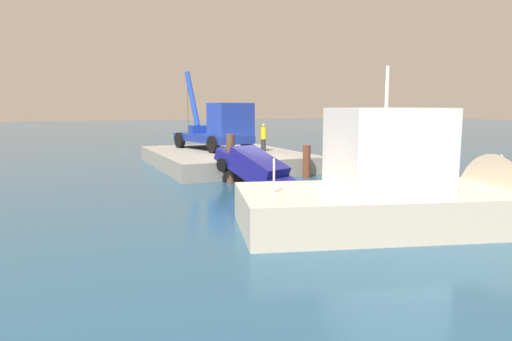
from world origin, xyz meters
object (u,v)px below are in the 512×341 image
object	(u,v)px
moored_yacht	(447,209)
salvaged_car	(260,170)
crane_truck	(219,128)
dock_worker	(263,137)

from	to	relation	value
moored_yacht	salvaged_car	bearing A→B (deg)	-165.38
salvaged_car	moored_yacht	distance (m)	9.21
crane_truck	moored_yacht	distance (m)	16.95
salvaged_car	moored_yacht	xyz separation A→B (m)	(8.91, 2.32, -0.19)
dock_worker	moored_yacht	distance (m)	15.16
dock_worker	salvaged_car	world-z (taller)	dock_worker
salvaged_car	moored_yacht	world-z (taller)	moored_yacht
crane_truck	dock_worker	xyz separation A→B (m)	(1.69, 2.26, -0.54)
crane_truck	salvaged_car	bearing A→B (deg)	-5.17
dock_worker	salvaged_car	distance (m)	6.94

